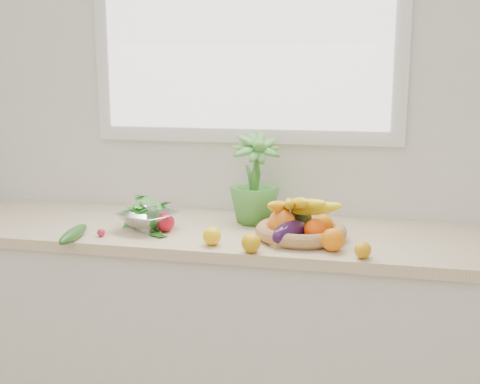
% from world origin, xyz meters
% --- Properties ---
extents(back_wall, '(4.50, 0.02, 2.70)m').
position_xyz_m(back_wall, '(0.00, 2.25, 1.35)').
color(back_wall, white).
rests_on(back_wall, ground).
extents(counter_cabinet, '(2.20, 0.58, 0.86)m').
position_xyz_m(counter_cabinet, '(0.00, 1.95, 0.43)').
color(counter_cabinet, silver).
rests_on(counter_cabinet, ground).
extents(countertop, '(2.24, 0.62, 0.04)m').
position_xyz_m(countertop, '(0.00, 1.95, 0.88)').
color(countertop, beige).
rests_on(countertop, counter_cabinet).
extents(window_frame, '(1.30, 0.03, 1.10)m').
position_xyz_m(window_frame, '(0.00, 2.23, 1.75)').
color(window_frame, white).
rests_on(window_frame, back_wall).
extents(window_pane, '(1.18, 0.01, 0.98)m').
position_xyz_m(window_pane, '(0.00, 2.21, 1.75)').
color(window_pane, white).
rests_on(window_pane, window_frame).
extents(orange_loose, '(0.10, 0.10, 0.08)m').
position_xyz_m(orange_loose, '(0.41, 1.74, 0.94)').
color(orange_loose, orange).
rests_on(orange_loose, countertop).
extents(lemon_a, '(0.09, 0.10, 0.07)m').
position_xyz_m(lemon_a, '(0.15, 1.67, 0.93)').
color(lemon_a, '#D8A00B').
rests_on(lemon_a, countertop).
extents(lemon_b, '(0.06, 0.08, 0.05)m').
position_xyz_m(lemon_b, '(0.51, 1.69, 0.93)').
color(lemon_b, orange).
rests_on(lemon_b, countertop).
extents(lemon_c, '(0.08, 0.09, 0.06)m').
position_xyz_m(lemon_c, '(-0.00, 1.73, 0.93)').
color(lemon_c, yellow).
rests_on(lemon_c, countertop).
extents(apple, '(0.09, 0.09, 0.07)m').
position_xyz_m(apple, '(-0.22, 1.86, 0.94)').
color(apple, red).
rests_on(apple, countertop).
extents(ginger, '(0.10, 0.09, 0.03)m').
position_xyz_m(ginger, '(0.25, 1.76, 0.92)').
color(ginger, tan).
rests_on(ginger, countertop).
extents(garlic_a, '(0.05, 0.05, 0.04)m').
position_xyz_m(garlic_a, '(0.37, 1.92, 0.92)').
color(garlic_a, silver).
rests_on(garlic_a, countertop).
extents(garlic_b, '(0.06, 0.06, 0.05)m').
position_xyz_m(garlic_b, '(0.30, 1.93, 0.92)').
color(garlic_b, white).
rests_on(garlic_b, countertop).
extents(garlic_c, '(0.06, 0.06, 0.04)m').
position_xyz_m(garlic_c, '(0.21, 1.80, 0.92)').
color(garlic_c, white).
rests_on(garlic_c, countertop).
extents(eggplant, '(0.15, 0.21, 0.08)m').
position_xyz_m(eggplant, '(0.26, 1.80, 0.94)').
color(eggplant, '#2B0F39').
rests_on(eggplant, countertop).
extents(cucumber, '(0.07, 0.24, 0.04)m').
position_xyz_m(cucumber, '(-0.50, 1.67, 0.92)').
color(cucumber, '#215218').
rests_on(cucumber, countertop).
extents(radish, '(0.03, 0.03, 0.03)m').
position_xyz_m(radish, '(-0.43, 1.74, 0.91)').
color(radish, '#CB1940').
rests_on(radish, countertop).
extents(potted_herb, '(0.26, 0.26, 0.35)m').
position_xyz_m(potted_herb, '(0.08, 2.06, 1.08)').
color(potted_herb, '#428C33').
rests_on(potted_herb, countertop).
extents(fruit_basket, '(0.44, 0.44, 0.18)m').
position_xyz_m(fruit_basket, '(0.29, 1.87, 0.95)').
color(fruit_basket, tan).
rests_on(fruit_basket, countertop).
extents(colander_with_spinach, '(0.27, 0.27, 0.12)m').
position_xyz_m(colander_with_spinach, '(-0.30, 1.87, 0.96)').
color(colander_with_spinach, silver).
rests_on(colander_with_spinach, countertop).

